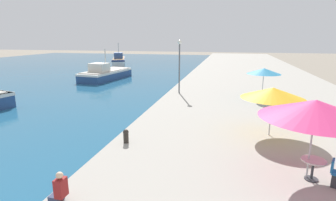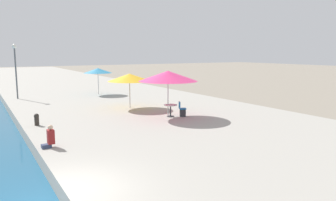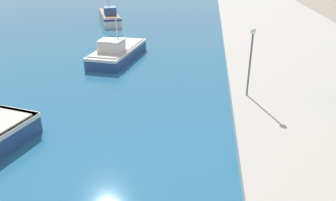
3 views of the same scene
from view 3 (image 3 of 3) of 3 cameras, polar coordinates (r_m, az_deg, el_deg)
name	(u,v)px [view 3 (image 3 of 3)]	position (r m, az deg, el deg)	size (l,w,h in m)	color
quay_promenade	(296,44)	(39.47, 21.40, 9.13)	(16.00, 90.00, 0.62)	#A39E93
fishing_boat_mid	(117,51)	(32.37, -8.80, 8.44)	(4.10, 8.64, 3.91)	navy
fishing_boat_far	(109,16)	(51.67, -10.19, 14.24)	(6.19, 10.70, 4.31)	silver
lamppost	(251,51)	(21.97, 14.30, 8.37)	(0.36, 0.36, 4.56)	#565B60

